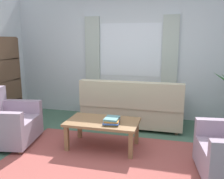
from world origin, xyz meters
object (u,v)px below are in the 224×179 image
object	(u,v)px
coffee_table	(103,124)
book_stack_on_table	(112,120)
armchair_left	(5,123)
couch	(132,108)
bookshelf	(1,80)

from	to	relation	value
coffee_table	book_stack_on_table	distance (m)	0.20
armchair_left	book_stack_on_table	world-z (taller)	armchair_left
couch	book_stack_on_table	xyz separation A→B (m)	(-0.11, -1.16, 0.11)
coffee_table	bookshelf	distance (m)	2.39
coffee_table	bookshelf	world-z (taller)	bookshelf
couch	armchair_left	distance (m)	2.27
couch	bookshelf	xyz separation A→B (m)	(-2.53, -0.50, 0.52)
couch	armchair_left	xyz separation A→B (m)	(-1.84, -1.34, -0.01)
armchair_left	book_stack_on_table	bearing A→B (deg)	-93.57
coffee_table	bookshelf	bearing A→B (deg)	165.32
couch	armchair_left	world-z (taller)	couch
book_stack_on_table	coffee_table	bearing A→B (deg)	156.66
couch	coffee_table	xyz separation A→B (m)	(-0.27, -1.09, 0.01)
armchair_left	bookshelf	size ratio (longest dim) A/B	0.56
couch	bookshelf	bearing A→B (deg)	11.18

